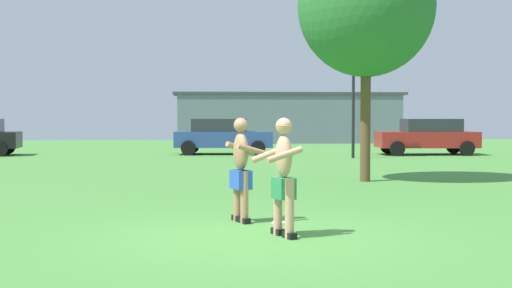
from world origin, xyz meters
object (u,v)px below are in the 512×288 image
object	(u,v)px
car_red_near_post	(428,136)
tree_right_field	(366,7)
lamp_post	(353,81)
player_in_green	(283,171)
player_near	(241,167)
car_blue_mid_lot	(223,136)
frisbee	(280,223)

from	to	relation	value
car_red_near_post	tree_right_field	xyz separation A→B (m)	(-5.69, -12.12, 3.71)
lamp_post	tree_right_field	world-z (taller)	tree_right_field
lamp_post	player_in_green	bearing A→B (deg)	-105.48
player_near	player_in_green	xyz separation A→B (m)	(0.51, -1.41, 0.04)
car_blue_mid_lot	lamp_post	world-z (taller)	lamp_post
player_near	tree_right_field	distance (m)	8.50
frisbee	tree_right_field	world-z (taller)	tree_right_field
player_near	car_red_near_post	xyz separation A→B (m)	(9.34, 18.87, -0.07)
player_near	lamp_post	distance (m)	17.75
car_red_near_post	lamp_post	xyz separation A→B (m)	(-3.80, -2.16, 2.31)
frisbee	tree_right_field	distance (m)	8.84
player_in_green	lamp_post	bearing A→B (deg)	74.52
player_in_green	tree_right_field	world-z (taller)	tree_right_field
frisbee	lamp_post	world-z (taller)	lamp_post
player_near	player_in_green	world-z (taller)	player_in_green
player_in_green	car_red_near_post	distance (m)	22.12
player_in_green	lamp_post	size ratio (longest dim) A/B	0.34
car_blue_mid_lot	tree_right_field	size ratio (longest dim) A/B	0.69
player_in_green	car_blue_mid_lot	size ratio (longest dim) A/B	0.38
car_blue_mid_lot	lamp_post	size ratio (longest dim) A/B	0.88
lamp_post	tree_right_field	distance (m)	10.23
frisbee	car_blue_mid_lot	world-z (taller)	car_blue_mid_lot
frisbee	player_in_green	bearing A→B (deg)	-94.16
player_in_green	frisbee	distance (m)	1.52
car_red_near_post	car_blue_mid_lot	xyz separation A→B (m)	(-8.96, 1.05, 0.00)
player_in_green	car_blue_mid_lot	world-z (taller)	player_in_green
lamp_post	frisbee	bearing A→B (deg)	-106.26
player_near	car_red_near_post	size ratio (longest dim) A/B	0.38
car_red_near_post	car_blue_mid_lot	distance (m)	9.03
frisbee	car_red_near_post	size ratio (longest dim) A/B	0.06
player_near	player_in_green	size ratio (longest dim) A/B	0.99
frisbee	car_blue_mid_lot	distance (m)	20.15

